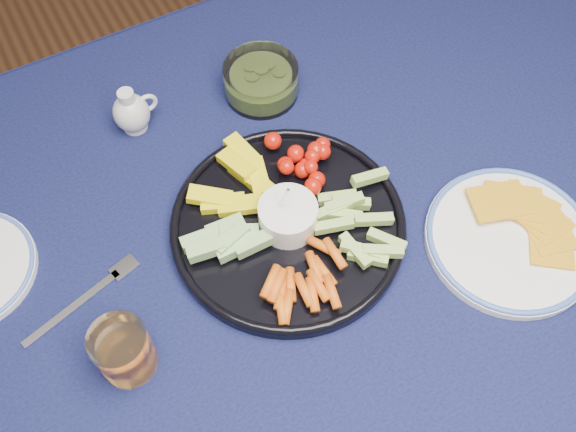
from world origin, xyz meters
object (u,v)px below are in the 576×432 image
dining_table (284,299)px  crudite_platter (287,224)px  cheese_plate (511,238)px  pickle_bowl (261,81)px  creamer_pitcher (132,112)px  juice_tumbler (125,352)px

dining_table → crudite_platter: 0.12m
crudite_platter → cheese_plate: size_ratio=1.40×
crudite_platter → pickle_bowl: crudite_platter is taller
pickle_bowl → cheese_plate: (0.17, -0.40, -0.01)m
creamer_pitcher → crudite_platter: bearing=-67.0°
cheese_plate → juice_tumbler: juice_tumbler is taller
creamer_pitcher → cheese_plate: bearing=-49.2°
dining_table → juice_tumbler: 0.26m
cheese_plate → juice_tumbler: 0.52m
crudite_platter → pickle_bowl: (0.09, 0.24, 0.01)m
juice_tumbler → crudite_platter: bearing=15.6°
creamer_pitcher → juice_tumbler: (-0.14, -0.34, 0.00)m
pickle_bowl → juice_tumbler: 0.46m
cheese_plate → juice_tumbler: bearing=170.3°
pickle_bowl → cheese_plate: bearing=-66.7°
crudite_platter → creamer_pitcher: size_ratio=4.21×
pickle_bowl → cheese_plate: pickle_bowl is taller
juice_tumbler → dining_table: bearing=4.5°
pickle_bowl → crudite_platter: bearing=-109.4°
pickle_bowl → juice_tumbler: juice_tumbler is taller
crudite_platter → dining_table: bearing=-122.7°
cheese_plate → dining_table: bearing=160.1°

